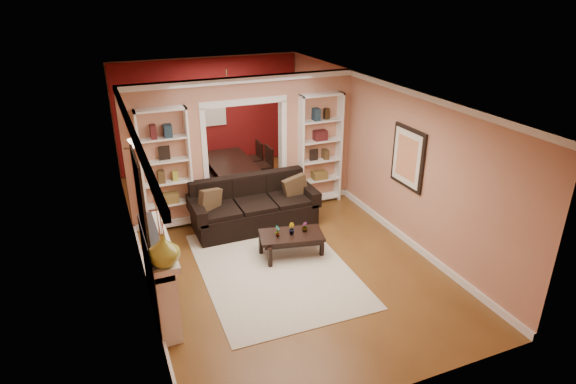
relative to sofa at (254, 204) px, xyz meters
name	(u,v)px	position (x,y,z in m)	size (l,w,h in m)	color
floor	(267,236)	(0.08, -0.45, -0.46)	(8.00, 8.00, 0.00)	brown
ceiling	(264,89)	(0.08, -0.45, 2.24)	(8.00, 8.00, 0.00)	white
wall_back	(209,114)	(0.08, 3.55, 0.89)	(8.00, 8.00, 0.00)	tan
wall_front	(398,294)	(0.08, -4.45, 0.89)	(8.00, 8.00, 0.00)	tan
wall_left	(131,186)	(-2.17, -0.45, 0.89)	(8.00, 8.00, 0.00)	tan
wall_right	(377,151)	(2.33, -0.45, 0.89)	(8.00, 8.00, 0.00)	tan
partition_wall	(244,147)	(0.08, 0.75, 0.89)	(4.50, 0.15, 2.70)	tan
red_back_panel	(210,115)	(0.08, 3.52, 0.86)	(4.44, 0.04, 2.64)	maroon
dining_window	(210,106)	(0.08, 3.48, 1.09)	(0.78, 0.03, 0.98)	#8CA5CC
area_rug	(274,268)	(-0.19, -1.54, -0.46)	(2.30, 3.21, 0.01)	beige
sofa	(254,204)	(0.00, 0.00, 0.00)	(2.36, 1.02, 0.92)	black
pillow_left	(210,201)	(-0.84, -0.02, 0.22)	(0.46, 0.13, 0.46)	brown
pillow_right	(295,187)	(0.84, -0.02, 0.22)	(0.46, 0.13, 0.46)	brown
coffee_table	(291,244)	(0.24, -1.24, -0.26)	(1.06, 0.57, 0.40)	black
plant_left	(278,231)	(-0.01, -1.24, 0.04)	(0.11, 0.07, 0.21)	#336626
plant_center	(291,229)	(0.24, -1.24, 0.04)	(0.11, 0.09, 0.20)	#336626
plant_right	(305,227)	(0.49, -1.24, 0.03)	(0.10, 0.10, 0.17)	#336626
bookshelf_left	(166,170)	(-1.47, 0.58, 0.69)	(0.90, 0.30, 2.30)	white
bookshelf_right	(320,150)	(1.63, 0.58, 0.69)	(0.90, 0.30, 2.30)	white
fireplace	(161,275)	(-2.01, -1.95, 0.12)	(0.32, 1.70, 1.16)	white
vase	(164,250)	(-2.01, -2.65, 0.90)	(0.38, 0.38, 0.40)	olive
mirror	(140,196)	(-2.15, -1.95, 1.34)	(0.03, 0.95, 1.10)	silver
wall_sconce	(130,146)	(-2.07, 0.10, 1.37)	(0.18, 0.18, 0.22)	#FFE0A5
framed_art	(407,158)	(2.29, -1.45, 1.09)	(0.04, 0.85, 1.05)	black
dining_table	(232,173)	(0.18, 2.13, -0.16)	(0.96, 1.72, 0.60)	black
dining_chair_nw	(211,176)	(-0.37, 1.83, -0.05)	(0.41, 0.41, 0.82)	black
dining_chair_ne	(258,167)	(0.73, 1.83, 0.01)	(0.47, 0.47, 0.95)	black
dining_chair_sw	(204,167)	(-0.37, 2.43, -0.05)	(0.41, 0.41, 0.82)	black
dining_chair_se	(250,160)	(0.73, 2.43, -0.02)	(0.43, 0.43, 0.88)	black
chandelier	(222,97)	(0.08, 2.25, 1.56)	(0.50, 0.50, 0.30)	#362A18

